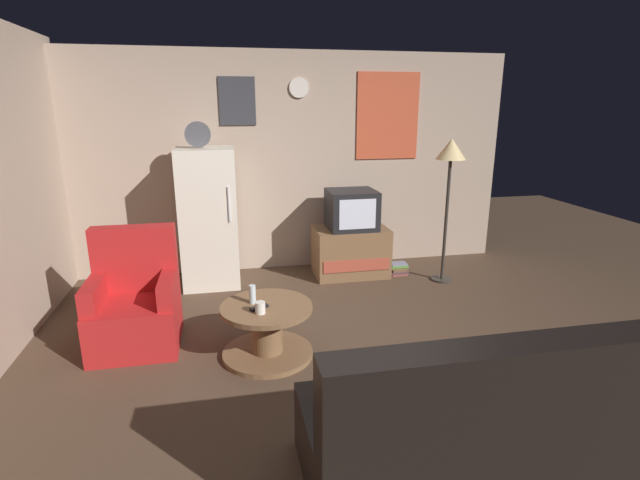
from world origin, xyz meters
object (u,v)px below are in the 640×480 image
(standing_lamp, at_px, (450,160))
(armchair, at_px, (136,305))
(fridge, at_px, (209,217))
(book_stack, at_px, (398,269))
(wine_glass, at_px, (252,294))
(remote_control, at_px, (259,308))
(crt_tv, at_px, (352,209))
(couch, at_px, (469,429))
(tv_stand, at_px, (351,252))
(mug_ceramic_white, at_px, (260,308))
(coffee_table, at_px, (267,331))

(standing_lamp, bearing_deg, armchair, -164.58)
(fridge, bearing_deg, book_stack, -4.18)
(fridge, xyz_separation_m, wine_glass, (0.35, -1.68, -0.25))
(standing_lamp, relative_size, remote_control, 10.60)
(crt_tv, relative_size, armchair, 0.56)
(wine_glass, distance_m, couch, 1.89)
(fridge, relative_size, tv_stand, 2.11)
(tv_stand, height_order, wine_glass, wine_glass)
(crt_tv, distance_m, couch, 3.26)
(crt_tv, xyz_separation_m, wine_glass, (-1.24, -1.63, -0.28))
(wine_glass, bearing_deg, tv_stand, 52.84)
(mug_ceramic_white, height_order, remote_control, mug_ceramic_white)
(standing_lamp, bearing_deg, book_stack, 146.78)
(tv_stand, distance_m, wine_glass, 2.06)
(tv_stand, bearing_deg, crt_tv, -26.85)
(book_stack, bearing_deg, fridge, 175.82)
(standing_lamp, xyz_separation_m, armchair, (-3.16, -0.87, -1.02))
(mug_ceramic_white, relative_size, armchair, 0.09)
(crt_tv, xyz_separation_m, couch, (-0.23, -3.22, -0.47))
(coffee_table, height_order, wine_glass, wine_glass)
(armchair, bearing_deg, crt_tv, 30.00)
(fridge, height_order, standing_lamp, fridge)
(remote_control, xyz_separation_m, couch, (0.97, -1.47, -0.13))
(wine_glass, distance_m, armchair, 1.03)
(coffee_table, height_order, remote_control, remote_control)
(fridge, relative_size, standing_lamp, 1.11)
(book_stack, bearing_deg, mug_ceramic_white, -135.45)
(remote_control, distance_m, armchair, 1.10)
(fridge, relative_size, crt_tv, 3.28)
(standing_lamp, distance_m, remote_control, 2.72)
(standing_lamp, relative_size, wine_glass, 10.60)
(crt_tv, distance_m, wine_glass, 2.07)
(wine_glass, xyz_separation_m, book_stack, (1.79, 1.52, -0.44))
(fridge, xyz_separation_m, crt_tv, (1.59, -0.05, 0.03))
(crt_tv, distance_m, standing_lamp, 1.20)
(fridge, height_order, tv_stand, fridge)
(book_stack, bearing_deg, remote_control, -136.89)
(standing_lamp, relative_size, coffee_table, 2.21)
(standing_lamp, xyz_separation_m, remote_control, (-2.17, -1.36, -0.91))
(tv_stand, distance_m, standing_lamp, 1.51)
(standing_lamp, bearing_deg, crt_tv, 158.21)
(wine_glass, bearing_deg, armchair, 158.47)
(tv_stand, height_order, mug_ceramic_white, tv_stand)
(fridge, bearing_deg, mug_ceramic_white, -78.11)
(tv_stand, distance_m, remote_control, 2.13)
(standing_lamp, distance_m, couch, 3.25)
(tv_stand, relative_size, armchair, 0.88)
(armchair, distance_m, couch, 2.76)
(remote_control, height_order, book_stack, remote_control)
(wine_glass, relative_size, mug_ceramic_white, 1.67)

